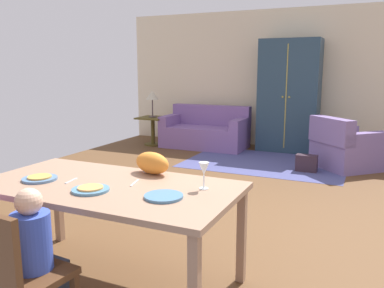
# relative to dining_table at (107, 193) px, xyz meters

# --- Properties ---
(ground_plane) EXTENTS (7.06, 6.75, 0.02)m
(ground_plane) POSITION_rel_dining_table_xyz_m (0.19, 2.36, -0.70)
(ground_plane) COLOR brown
(back_wall) EXTENTS (7.06, 0.10, 2.70)m
(back_wall) POSITION_rel_dining_table_xyz_m (0.19, 5.79, 0.66)
(back_wall) COLOR beige
(back_wall) RESTS_ON ground_plane
(dining_table) EXTENTS (1.86, 0.96, 0.76)m
(dining_table) POSITION_rel_dining_table_xyz_m (0.00, 0.00, 0.00)
(dining_table) COLOR #9C785E
(dining_table) RESTS_ON ground_plane
(plate_near_man) EXTENTS (0.25, 0.25, 0.02)m
(plate_near_man) POSITION_rel_dining_table_xyz_m (-0.51, -0.12, 0.08)
(plate_near_man) COLOR #5278A2
(plate_near_man) RESTS_ON dining_table
(pizza_near_man) EXTENTS (0.17, 0.17, 0.01)m
(pizza_near_man) POSITION_rel_dining_table_xyz_m (-0.51, -0.12, 0.09)
(pizza_near_man) COLOR gold
(pizza_near_man) RESTS_ON plate_near_man
(plate_near_child) EXTENTS (0.25, 0.25, 0.02)m
(plate_near_child) POSITION_rel_dining_table_xyz_m (0.00, -0.18, 0.08)
(plate_near_child) COLOR teal
(plate_near_child) RESTS_ON dining_table
(pizza_near_child) EXTENTS (0.17, 0.17, 0.01)m
(pizza_near_child) POSITION_rel_dining_table_xyz_m (0.00, -0.18, 0.09)
(pizza_near_child) COLOR #E69F52
(pizza_near_child) RESTS_ON plate_near_child
(plate_near_woman) EXTENTS (0.25, 0.25, 0.02)m
(plate_near_woman) POSITION_rel_dining_table_xyz_m (0.51, -0.10, 0.08)
(plate_near_woman) COLOR teal
(plate_near_woman) RESTS_ON dining_table
(wine_glass) EXTENTS (0.07, 0.07, 0.19)m
(wine_glass) POSITION_rel_dining_table_xyz_m (0.67, 0.18, 0.20)
(wine_glass) COLOR silver
(wine_glass) RESTS_ON dining_table
(fork) EXTENTS (0.04, 0.15, 0.01)m
(fork) POSITION_rel_dining_table_xyz_m (-0.28, -0.05, 0.07)
(fork) COLOR silver
(fork) RESTS_ON dining_table
(knife) EXTENTS (0.05, 0.17, 0.01)m
(knife) POSITION_rel_dining_table_xyz_m (0.17, 0.10, 0.07)
(knife) COLOR silver
(knife) RESTS_ON dining_table
(dining_chair_child) EXTENTS (0.45, 0.45, 0.87)m
(dining_chair_child) POSITION_rel_dining_table_xyz_m (-0.01, -0.84, -0.20)
(dining_chair_child) COLOR #53331C
(dining_chair_child) RESTS_ON ground_plane
(person_child) EXTENTS (0.22, 0.30, 0.92)m
(person_child) POSITION_rel_dining_table_xyz_m (0.00, -0.67, -0.26)
(person_child) COLOR #2B3546
(person_child) RESTS_ON ground_plane
(cat) EXTENTS (0.35, 0.24, 0.17)m
(cat) POSITION_rel_dining_table_xyz_m (0.15, 0.38, 0.15)
(cat) COLOR orange
(cat) RESTS_ON dining_table
(area_rug) EXTENTS (2.60, 1.80, 0.01)m
(area_rug) POSITION_rel_dining_table_xyz_m (0.09, 4.22, -0.69)
(area_rug) COLOR #474A7F
(area_rug) RESTS_ON ground_plane
(couch) EXTENTS (1.66, 0.86, 0.82)m
(couch) POSITION_rel_dining_table_xyz_m (-1.36, 5.08, -0.39)
(couch) COLOR #7D5B9A
(couch) RESTS_ON ground_plane
(armchair) EXTENTS (1.21, 1.21, 0.82)m
(armchair) POSITION_rel_dining_table_xyz_m (1.32, 4.39, -0.37)
(armchair) COLOR slate
(armchair) RESTS_ON ground_plane
(armoire) EXTENTS (1.10, 0.59, 2.10)m
(armoire) POSITION_rel_dining_table_xyz_m (0.21, 5.40, 0.36)
(armoire) COLOR #273E50
(armoire) RESTS_ON ground_plane
(side_table) EXTENTS (0.56, 0.56, 0.58)m
(side_table) POSITION_rel_dining_table_xyz_m (-2.43, 4.82, -0.31)
(side_table) COLOR #504419
(side_table) RESTS_ON ground_plane
(table_lamp) EXTENTS (0.26, 0.26, 0.54)m
(table_lamp) POSITION_rel_dining_table_xyz_m (-2.43, 4.82, 0.32)
(table_lamp) COLOR #4A393D
(table_lamp) RESTS_ON side_table
(handbag) EXTENTS (0.32, 0.16, 0.26)m
(handbag) POSITION_rel_dining_table_xyz_m (0.81, 3.92, -0.56)
(handbag) COLOR #30202A
(handbag) RESTS_ON ground_plane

